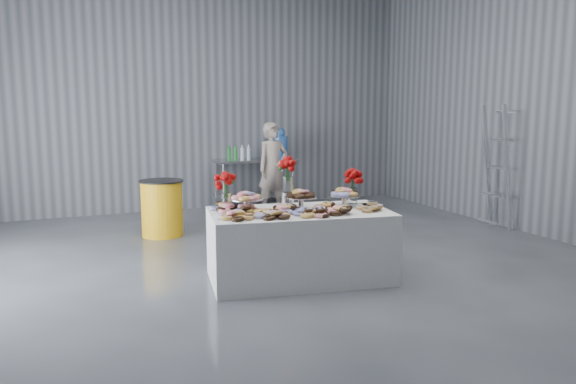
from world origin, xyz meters
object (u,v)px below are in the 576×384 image
object	(u,v)px
prep_table	(254,174)
person	(273,169)
water_jug	(280,144)
display_table	(300,245)
stepladder	(497,167)
trash_barrel	(162,208)

from	to	relation	value
prep_table	person	world-z (taller)	person
prep_table	water_jug	bearing A→B (deg)	-0.00
display_table	prep_table	distance (m)	4.28
display_table	water_jug	bearing A→B (deg)	70.75
water_jug	stepladder	distance (m)	3.80
water_jug	trash_barrel	world-z (taller)	water_jug
display_table	water_jug	xyz separation A→B (m)	(1.46, 4.17, 0.77)
water_jug	stepladder	bearing A→B (deg)	-52.78
water_jug	trash_barrel	xyz separation A→B (m)	(-2.45, -1.54, -0.75)
prep_table	person	xyz separation A→B (m)	(0.11, -0.66, 0.17)
display_table	stepladder	xyz separation A→B (m)	(3.75, 1.14, 0.56)
display_table	water_jug	size ratio (longest dim) A/B	3.43
prep_table	stepladder	distance (m)	4.13
water_jug	person	xyz separation A→B (m)	(-0.39, -0.66, -0.36)
display_table	person	xyz separation A→B (m)	(1.06, 3.51, 0.41)
display_table	prep_table	bearing A→B (deg)	77.09
display_table	person	bearing A→B (deg)	73.17
water_jug	prep_table	bearing A→B (deg)	180.00
display_table	stepladder	distance (m)	3.96
water_jug	person	size ratio (longest dim) A/B	0.35
prep_table	person	distance (m)	0.69
water_jug	person	world-z (taller)	person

